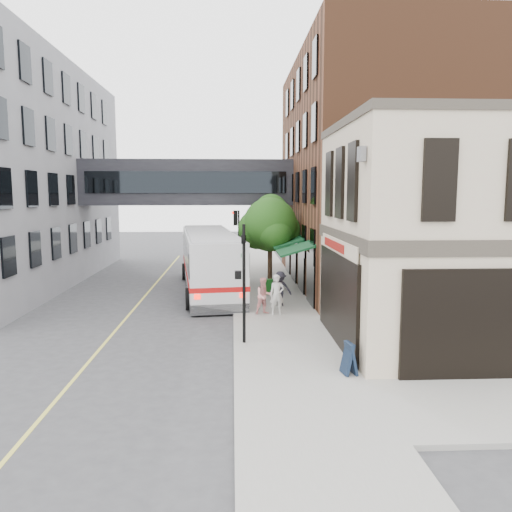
{
  "coord_description": "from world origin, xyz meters",
  "views": [
    {
      "loc": [
        -0.01,
        -16.4,
        5.77
      ],
      "look_at": [
        0.98,
        4.77,
        3.11
      ],
      "focal_mm": 35.0,
      "sensor_mm": 36.0,
      "label": 1
    }
  ],
  "objects": [
    {
      "name": "skyway_bridge",
      "position": [
        -3.0,
        18.0,
        6.5
      ],
      "size": [
        14.0,
        3.18,
        3.0
      ],
      "color": "black",
      "rests_on": "ground"
    },
    {
      "name": "pedestrian_c",
      "position": [
        2.35,
        8.12,
        1.03
      ],
      "size": [
        1.14,
        0.66,
        1.75
      ],
      "primitive_type": "imported",
      "rotation": [
        0.0,
        0.0,
        -0.01
      ],
      "color": "#222129",
      "rests_on": "sidewalk_main"
    },
    {
      "name": "pedestrian_a",
      "position": [
        2.03,
        6.32,
        1.09
      ],
      "size": [
        0.73,
        0.53,
        1.89
      ],
      "primitive_type": "imported",
      "rotation": [
        0.0,
        0.0,
        0.11
      ],
      "color": "silver",
      "rests_on": "sidewalk_main"
    },
    {
      "name": "traffic_signal_near",
      "position": [
        0.37,
        2.0,
        2.98
      ],
      "size": [
        0.44,
        0.22,
        4.6
      ],
      "color": "black",
      "rests_on": "sidewalk_main"
    },
    {
      "name": "brick_building",
      "position": [
        9.98,
        15.0,
        6.99
      ],
      "size": [
        13.76,
        18.0,
        14.0
      ],
      "color": "#552E1A",
      "rests_on": "ground"
    },
    {
      "name": "pedestrian_b",
      "position": [
        1.44,
        6.48,
        1.01
      ],
      "size": [
        1.0,
        0.89,
        1.72
      ],
      "primitive_type": "imported",
      "rotation": [
        0.0,
        0.0,
        0.33
      ],
      "color": "pink",
      "rests_on": "sidewalk_main"
    },
    {
      "name": "sidewalk_main",
      "position": [
        2.0,
        14.0,
        0.07
      ],
      "size": [
        4.0,
        60.0,
        0.15
      ],
      "primitive_type": "cube",
      "color": "gray",
      "rests_on": "ground"
    },
    {
      "name": "sandwich_board",
      "position": [
        3.6,
        -1.5,
        0.66
      ],
      "size": [
        0.46,
        0.63,
        1.02
      ],
      "primitive_type": "cube",
      "rotation": [
        0.0,
        0.0,
        0.18
      ],
      "color": "#101D32",
      "rests_on": "sidewalk_main"
    },
    {
      "name": "bus",
      "position": [
        -1.37,
        12.94,
        1.94
      ],
      "size": [
        4.35,
        13.11,
        3.46
      ],
      "color": "silver",
      "rests_on": "ground"
    },
    {
      "name": "street_tree",
      "position": [
        2.19,
        13.22,
        3.91
      ],
      "size": [
        3.8,
        3.2,
        5.6
      ],
      "color": "#382619",
      "rests_on": "sidewalk_main"
    },
    {
      "name": "newspaper_box",
      "position": [
        2.01,
        11.01,
        0.58
      ],
      "size": [
        0.5,
        0.46,
        0.86
      ],
      "primitive_type": "cube",
      "rotation": [
        0.0,
        0.0,
        -0.2
      ],
      "color": "#125215",
      "rests_on": "sidewalk_main"
    },
    {
      "name": "traffic_signal_far",
      "position": [
        0.26,
        17.0,
        3.34
      ],
      "size": [
        0.53,
        0.28,
        4.5
      ],
      "color": "black",
      "rests_on": "sidewalk_main"
    },
    {
      "name": "street_sign_pole",
      "position": [
        0.39,
        7.0,
        1.93
      ],
      "size": [
        0.08,
        0.75,
        3.0
      ],
      "color": "gray",
      "rests_on": "sidewalk_main"
    },
    {
      "name": "corner_building",
      "position": [
        8.97,
        2.0,
        4.21
      ],
      "size": [
        10.19,
        8.12,
        8.45
      ],
      "color": "#C5AE97",
      "rests_on": "ground"
    },
    {
      "name": "ground",
      "position": [
        0.0,
        0.0,
        0.0
      ],
      "size": [
        120.0,
        120.0,
        0.0
      ],
      "primitive_type": "plane",
      "color": "#38383A",
      "rests_on": "ground"
    },
    {
      "name": "lane_marking",
      "position": [
        -5.0,
        10.0,
        0.01
      ],
      "size": [
        0.12,
        40.0,
        0.01
      ],
      "primitive_type": "cube",
      "color": "#D8CC4C",
      "rests_on": "ground"
    }
  ]
}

